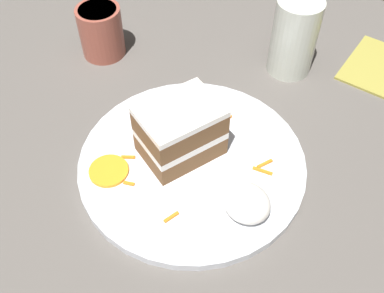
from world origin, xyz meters
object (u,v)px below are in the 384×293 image
at_px(cream_dollop, 247,203).
at_px(coffee_mug, 101,30).
at_px(cake_slice, 180,131).
at_px(drinking_glass, 293,41).
at_px(orange_garnish, 109,171).
at_px(plate, 192,163).

bearing_deg(cream_dollop, coffee_mug, -14.73).
relative_size(cake_slice, coffee_mug, 1.39).
relative_size(cake_slice, drinking_glass, 0.94).
height_order(cream_dollop, orange_garnish, cream_dollop).
relative_size(plate, drinking_glass, 2.44).
xyz_separation_m(orange_garnish, drinking_glass, (-0.05, -0.34, 0.04)).
bearing_deg(drinking_glass, orange_garnish, 81.83).
xyz_separation_m(cake_slice, cream_dollop, (-0.12, 0.02, -0.02)).
height_order(cream_dollop, drinking_glass, drinking_glass).
relative_size(plate, cream_dollop, 5.12).
xyz_separation_m(cream_dollop, coffee_mug, (0.37, -0.10, 0.01)).
bearing_deg(cake_slice, drinking_glass, 104.16).
distance_m(drinking_glass, coffee_mug, 0.31).
height_order(orange_garnish, drinking_glass, drinking_glass).
distance_m(cake_slice, cream_dollop, 0.13).
height_order(plate, coffee_mug, coffee_mug).
bearing_deg(plate, coffee_mug, -16.77).
bearing_deg(cake_slice, cream_dollop, 6.77).
distance_m(cake_slice, orange_garnish, 0.11).
xyz_separation_m(plate, cake_slice, (0.02, -0.00, 0.05)).
bearing_deg(coffee_mug, plate, 163.23).
distance_m(plate, orange_garnish, 0.11).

